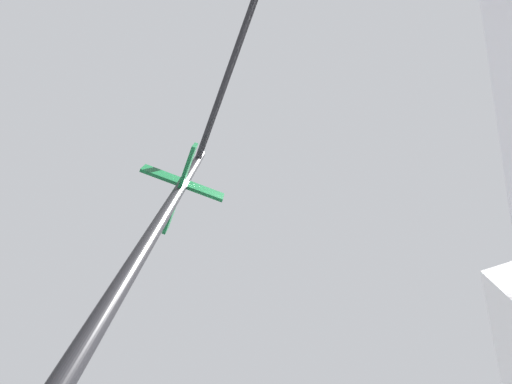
# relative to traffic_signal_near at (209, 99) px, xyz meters

# --- Properties ---
(traffic_signal_near) EXTENTS (2.49, 2.20, 6.29)m
(traffic_signal_near) POSITION_rel_traffic_signal_near_xyz_m (0.00, 0.00, 0.00)
(traffic_signal_near) COLOR black
(traffic_signal_near) RESTS_ON ground_plane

